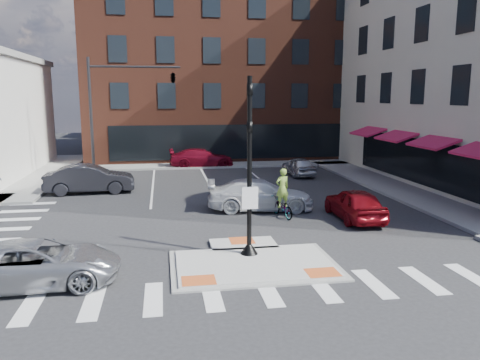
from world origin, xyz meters
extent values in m
plane|color=#28282B|center=(0.00, 0.00, 0.00)|extent=(120.00, 120.00, 0.00)
cube|color=gray|center=(0.00, -0.50, 0.03)|extent=(5.40, 3.60, 0.06)
cube|color=#A8A8A3|center=(0.00, -0.50, 0.06)|extent=(5.00, 3.20, 0.12)
cube|color=#A8A8A3|center=(0.00, 1.60, 0.06)|extent=(2.40, 1.40, 0.12)
cube|color=#CD5524|center=(-1.90, -1.70, 0.12)|extent=(1.00, 0.80, 0.01)
cube|color=#CD5524|center=(1.90, -1.70, 0.12)|extent=(1.00, 0.80, 0.01)
cube|color=#CD5524|center=(0.00, 1.90, 0.12)|extent=(0.90, 0.90, 0.01)
cube|color=gray|center=(-11.00, 20.00, 0.07)|extent=(3.00, 20.00, 0.15)
cube|color=gray|center=(10.80, 10.00, 0.07)|extent=(3.00, 24.00, 0.15)
cube|color=gray|center=(3.00, 22.00, 0.07)|extent=(26.00, 3.00, 0.15)
cube|color=#59291B|center=(3.00, 32.00, 7.50)|extent=(24.00, 18.00, 15.00)
cube|color=black|center=(3.00, 23.00, 1.80)|extent=(20.00, 0.12, 2.80)
cube|color=black|center=(12.00, 10.00, 1.70)|extent=(0.12, 16.00, 2.60)
cube|color=#D81C52|center=(11.30, 10.00, 3.05)|extent=(1.46, 3.00, 0.58)
cube|color=#D81C52|center=(11.30, 16.00, 3.05)|extent=(1.46, 3.00, 0.58)
cube|color=slate|center=(-4.00, 52.00, 5.00)|extent=(10.00, 12.00, 10.00)
cube|color=brown|center=(9.00, 54.00, 6.00)|extent=(12.00, 12.00, 12.00)
cone|color=black|center=(0.00, 0.40, 0.34)|extent=(0.60, 0.60, 0.45)
cylinder|color=black|center=(0.00, 0.40, 3.20)|extent=(0.16, 0.16, 5.80)
cube|color=white|center=(0.00, 0.28, 2.10)|extent=(0.55, 0.04, 0.75)
imported|color=black|center=(0.00, 0.40, 5.30)|extent=(0.18, 0.22, 1.10)
imported|color=black|center=(0.00, 0.40, 4.10)|extent=(0.18, 0.22, 1.10)
cylinder|color=black|center=(-7.50, 18.00, 4.00)|extent=(0.20, 0.20, 8.00)
cylinder|color=black|center=(-4.50, 18.00, 7.40)|extent=(6.00, 0.14, 0.14)
imported|color=black|center=(-2.00, 18.00, 6.80)|extent=(0.48, 2.24, 0.90)
imported|color=#AFB1B6|center=(-6.56, -1.00, 0.67)|extent=(4.90, 2.44, 1.34)
imported|color=maroon|center=(5.58, 4.57, 0.71)|extent=(1.73, 4.19, 1.42)
imported|color=white|center=(1.78, 7.00, 0.74)|extent=(5.30, 2.63, 1.48)
imported|color=#26262B|center=(-6.99, 12.61, 0.81)|extent=(5.03, 1.98, 1.63)
imported|color=silver|center=(6.49, 16.39, 0.65)|extent=(1.72, 3.89, 1.30)
imported|color=maroon|center=(0.14, 21.50, 0.72)|extent=(4.99, 2.07, 1.44)
imported|color=#3F3F44|center=(2.48, 5.50, 0.47)|extent=(1.05, 1.89, 0.94)
imported|color=#A1D14A|center=(2.48, 5.50, 1.35)|extent=(0.74, 0.58, 1.80)
camera|label=1|loc=(-2.83, -14.71, 5.44)|focal=35.00mm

